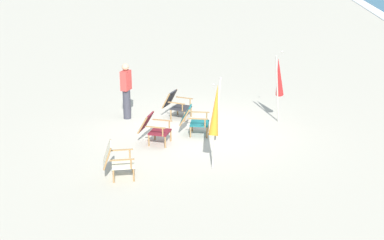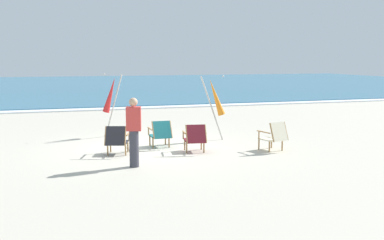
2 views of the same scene
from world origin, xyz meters
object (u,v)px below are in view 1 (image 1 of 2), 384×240
object	(u,v)px
beach_chair_back_right	(176,104)
beach_chair_front_left	(193,119)
beach_chair_front_right	(153,128)
umbrella_furled_red	(279,77)
beach_chair_back_left	(116,160)
umbrella_furled_orange	(216,111)
person_near_chairs	(126,91)

from	to	relation	value
beach_chair_back_right	beach_chair_front_left	size ratio (longest dim) A/B	1.12
beach_chair_front_left	beach_chair_back_right	bearing A→B (deg)	-154.28
beach_chair_front_right	umbrella_furled_red	size ratio (longest dim) A/B	0.41
beach_chair_back_left	umbrella_furled_orange	world-z (taller)	umbrella_furled_orange
beach_chair_front_right	beach_chair_back_left	bearing A→B (deg)	-12.12
person_near_chairs	umbrella_furled_red	bearing A→B (deg)	89.90
beach_chair_back_left	person_near_chairs	size ratio (longest dim) A/B	0.50
beach_chair_front_left	person_near_chairs	world-z (taller)	person_near_chairs
beach_chair_back_left	umbrella_furled_orange	size ratio (longest dim) A/B	0.40
umbrella_furled_red	person_near_chairs	distance (m)	4.32
beach_chair_back_right	beach_chair_front_left	distance (m)	1.48
beach_chair_back_left	beach_chair_front_right	xyz separation A→B (m)	(-2.13, 0.46, -0.01)
beach_chair_back_right	beach_chair_front_right	xyz separation A→B (m)	(2.06, -0.30, -0.00)
beach_chair_back_left	beach_chair_front_right	distance (m)	2.18
umbrella_furled_orange	person_near_chairs	xyz separation A→B (m)	(-3.04, -2.74, -0.48)
beach_chair_front_left	umbrella_furled_orange	bearing A→B (deg)	19.99
umbrella_furled_red	umbrella_furled_orange	bearing A→B (deg)	-27.23
beach_chair_front_left	beach_chair_front_right	bearing A→B (deg)	-52.25
beach_chair_front_left	beach_chair_back_left	bearing A→B (deg)	-26.08
beach_chair_front_right	beach_chair_front_left	world-z (taller)	beach_chair_front_left
umbrella_furled_red	beach_chair_back_left	bearing A→B (deg)	-42.63
beach_chair_back_left	beach_chair_front_right	size ratio (longest dim) A/B	0.97
umbrella_furled_red	umbrella_furled_orange	distance (m)	3.41
beach_chair_back_right	umbrella_furled_red	distance (m)	3.05
beach_chair_back_right	person_near_chairs	distance (m)	1.47
beach_chair_front_right	person_near_chairs	xyz separation A→B (m)	(-1.85, -1.09, 0.42)
beach_chair_back_left	umbrella_furled_orange	bearing A→B (deg)	114.23
beach_chair_back_left	umbrella_furled_red	world-z (taller)	umbrella_furled_red
umbrella_furled_orange	beach_chair_front_right	bearing A→B (deg)	-125.90
beach_chair_front_right	person_near_chairs	world-z (taller)	person_near_chairs
beach_chair_back_left	beach_chair_front_left	xyz separation A→B (m)	(-2.86, 1.40, -0.01)
person_near_chairs	beach_chair_back_right	bearing A→B (deg)	98.71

